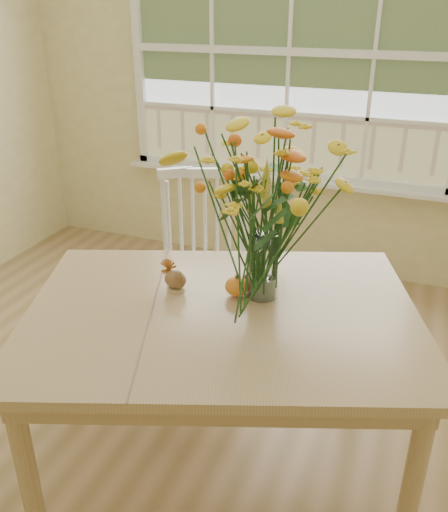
% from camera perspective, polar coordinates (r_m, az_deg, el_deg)
% --- Properties ---
extents(floor, '(4.00, 4.50, 0.01)m').
position_cam_1_polar(floor, '(2.58, -8.84, -21.55)').
color(floor, olive).
rests_on(floor, ground).
extents(wall_back, '(4.00, 0.02, 2.70)m').
position_cam_1_polar(wall_back, '(3.89, 6.88, 17.69)').
color(wall_back, '#D1C685').
rests_on(wall_back, floor).
extents(window, '(2.42, 0.12, 1.74)m').
position_cam_1_polar(window, '(3.83, 6.87, 20.31)').
color(window, silver).
rests_on(window, wall_back).
extents(dining_table, '(1.76, 1.51, 0.80)m').
position_cam_1_polar(dining_table, '(2.12, -0.20, -7.84)').
color(dining_table, tan).
rests_on(dining_table, floor).
extents(windsor_chair, '(0.61, 0.60, 1.05)m').
position_cam_1_polar(windsor_chair, '(2.93, -2.04, -0.57)').
color(windsor_chair, white).
rests_on(windsor_chair, floor).
extents(flower_vase, '(0.55, 0.55, 0.65)m').
position_cam_1_polar(flower_vase, '(2.01, 4.34, 5.50)').
color(flower_vase, white).
rests_on(flower_vase, dining_table).
extents(pumpkin, '(0.10, 0.10, 0.07)m').
position_cam_1_polar(pumpkin, '(2.15, 1.37, -3.30)').
color(pumpkin, orange).
rests_on(pumpkin, dining_table).
extents(turkey_figurine, '(0.10, 0.08, 0.12)m').
position_cam_1_polar(turkey_figurine, '(2.19, -5.14, -2.49)').
color(turkey_figurine, '#CCB78C').
rests_on(turkey_figurine, dining_table).
extents(dark_gourd, '(0.12, 0.08, 0.08)m').
position_cam_1_polar(dark_gourd, '(2.19, 3.10, -2.72)').
color(dark_gourd, '#38160F').
rests_on(dark_gourd, dining_table).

